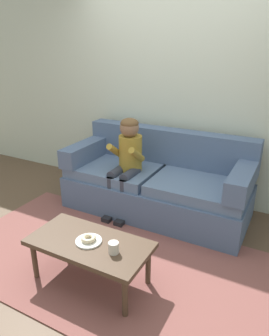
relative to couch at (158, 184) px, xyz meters
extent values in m
plane|color=brown|center=(-0.02, -0.84, -0.34)|extent=(10.00, 10.00, 0.00)
cube|color=beige|center=(-0.02, 0.56, 1.06)|extent=(8.00, 0.10, 2.80)
cube|color=brown|center=(-0.02, -1.09, -0.33)|extent=(2.89, 1.60, 0.01)
cube|color=slate|center=(0.00, -0.04, -0.15)|extent=(2.07, 0.90, 0.38)
cube|color=slate|center=(-0.52, -0.09, 0.10)|extent=(0.99, 0.74, 0.12)
cube|color=slate|center=(0.52, -0.09, 0.10)|extent=(0.99, 0.74, 0.12)
cube|color=slate|center=(0.00, 0.31, 0.37)|extent=(2.07, 0.20, 0.41)
cube|color=slate|center=(-0.94, -0.04, 0.27)|extent=(0.20, 0.90, 0.22)
cube|color=slate|center=(0.94, -0.04, 0.27)|extent=(0.20, 0.90, 0.22)
cube|color=#4C3828|center=(0.02, -1.37, 0.03)|extent=(0.98, 0.50, 0.04)
cylinder|color=#4C3828|center=(-0.41, -1.56, -0.16)|extent=(0.04, 0.04, 0.35)
cylinder|color=#4C3828|center=(0.45, -1.56, -0.16)|extent=(0.04, 0.04, 0.35)
cylinder|color=#4C3828|center=(-0.41, -1.18, -0.16)|extent=(0.04, 0.04, 0.35)
cylinder|color=#4C3828|center=(0.45, -1.18, -0.16)|extent=(0.04, 0.04, 0.35)
cylinder|color=olive|center=(-0.29, -0.12, 0.36)|extent=(0.26, 0.26, 0.40)
sphere|color=#846047|center=(-0.29, -0.14, 0.66)|extent=(0.21, 0.21, 0.21)
ellipsoid|color=brown|center=(-0.29, -0.14, 0.71)|extent=(0.20, 0.20, 0.12)
cylinder|color=#333847|center=(-0.37, -0.27, 0.17)|extent=(0.11, 0.30, 0.11)
cylinder|color=#333847|center=(-0.37, -0.42, -0.06)|extent=(0.09, 0.09, 0.44)
cube|color=black|center=(-0.37, -0.47, -0.31)|extent=(0.10, 0.20, 0.06)
cylinder|color=olive|center=(-0.43, -0.23, 0.40)|extent=(0.07, 0.29, 0.23)
cylinder|color=#333847|center=(-0.21, -0.27, 0.17)|extent=(0.11, 0.30, 0.11)
cylinder|color=#333847|center=(-0.21, -0.42, -0.06)|extent=(0.09, 0.09, 0.44)
cube|color=black|center=(-0.21, -0.47, -0.31)|extent=(0.10, 0.20, 0.06)
cylinder|color=olive|center=(-0.15, -0.23, 0.40)|extent=(0.07, 0.29, 0.23)
cylinder|color=white|center=(0.02, -1.38, 0.06)|extent=(0.21, 0.21, 0.01)
torus|color=beige|center=(0.02, -1.38, 0.08)|extent=(0.14, 0.14, 0.04)
cylinder|color=silver|center=(0.27, -1.40, 0.10)|extent=(0.08, 0.08, 0.09)
camera|label=1|loc=(1.32, -3.05, 1.51)|focal=33.61mm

